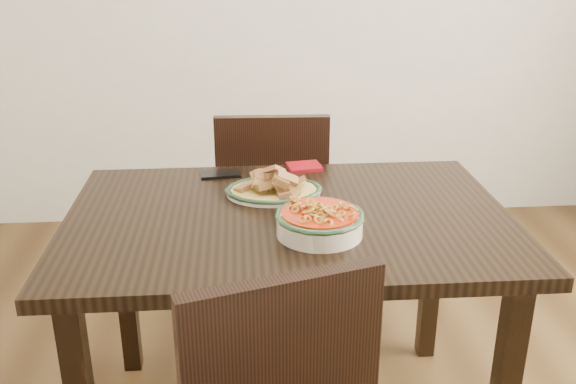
{
  "coord_description": "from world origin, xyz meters",
  "views": [
    {
      "loc": [
        -0.27,
        -1.63,
        1.49
      ],
      "look_at": [
        -0.13,
        0.07,
        0.81
      ],
      "focal_mm": 40.0,
      "sensor_mm": 36.0,
      "label": 1
    }
  ],
  "objects": [
    {
      "name": "napkin",
      "position": [
        -0.05,
        0.44,
        0.76
      ],
      "size": [
        0.12,
        0.11,
        0.01
      ],
      "primitive_type": "cube",
      "rotation": [
        0.0,
        0.0,
        0.14
      ],
      "color": "maroon",
      "rests_on": "dining_table"
    },
    {
      "name": "fish_plate",
      "position": [
        -0.17,
        0.2,
        0.79
      ],
      "size": [
        0.29,
        0.23,
        0.11
      ],
      "color": "beige",
      "rests_on": "dining_table"
    },
    {
      "name": "dining_table",
      "position": [
        -0.13,
        0.05,
        0.66
      ],
      "size": [
        1.27,
        0.85,
        0.75
      ],
      "color": "black",
      "rests_on": "ground"
    },
    {
      "name": "chair_far",
      "position": [
        -0.14,
        0.72,
        0.5
      ],
      "size": [
        0.43,
        0.43,
        0.89
      ],
      "rotation": [
        0.0,
        0.0,
        3.11
      ],
      "color": "black",
      "rests_on": "ground"
    },
    {
      "name": "noodle_bowl",
      "position": [
        -0.06,
        -0.09,
        0.79
      ],
      "size": [
        0.24,
        0.24,
        0.08
      ],
      "color": "beige",
      "rests_on": "dining_table"
    },
    {
      "name": "smartphone",
      "position": [
        -0.33,
        0.39,
        0.76
      ],
      "size": [
        0.14,
        0.09,
        0.01
      ],
      "primitive_type": "cube",
      "rotation": [
        0.0,
        0.0,
        0.12
      ],
      "color": "black",
      "rests_on": "dining_table"
    }
  ]
}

